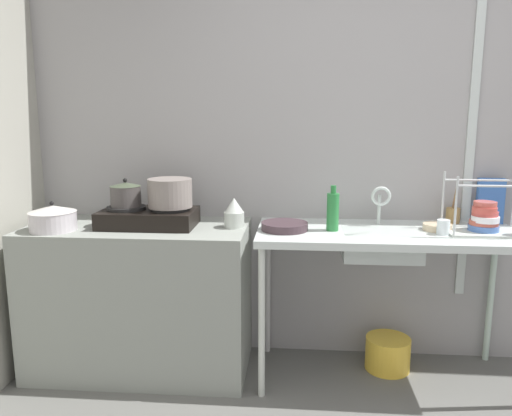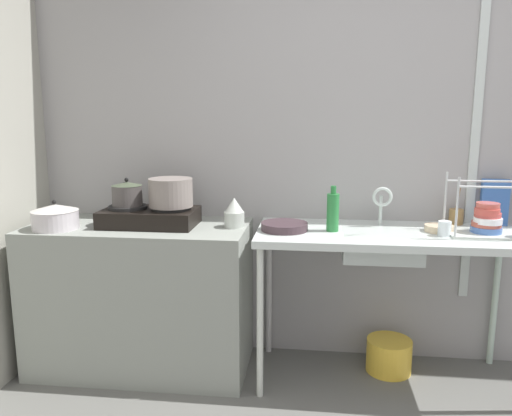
{
  "view_description": "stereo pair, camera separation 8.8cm",
  "coord_description": "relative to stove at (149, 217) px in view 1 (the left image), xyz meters",
  "views": [
    {
      "loc": [
        -0.67,
        -1.38,
        1.49
      ],
      "look_at": [
        -0.89,
        1.31,
        0.98
      ],
      "focal_mm": 34.8,
      "sensor_mm": 36.0,
      "label": 1
    },
    {
      "loc": [
        -0.58,
        -1.37,
        1.49
      ],
      "look_at": [
        -0.89,
        1.31,
        0.98
      ],
      "focal_mm": 34.8,
      "sensor_mm": 36.0,
      "label": 2
    }
  ],
  "objects": [
    {
      "name": "cup_by_rack",
      "position": [
        1.61,
        -0.06,
        -0.01
      ],
      "size": [
        0.07,
        0.07,
        0.08
      ],
      "primitive_type": "cylinder",
      "color": "white",
      "rests_on": "counter_sink"
    },
    {
      "name": "bucket_on_floor",
      "position": [
        1.39,
        0.09,
        -0.82
      ],
      "size": [
        0.26,
        0.26,
        0.19
      ],
      "primitive_type": "cylinder",
      "color": "yellow",
      "rests_on": "ground"
    },
    {
      "name": "wall_back",
      "position": [
        1.5,
        0.35,
        0.45
      ],
      "size": [
        5.34,
        0.1,
        2.74
      ],
      "primitive_type": "cube",
      "color": "#9C9B9A",
      "rests_on": "ground"
    },
    {
      "name": "wall_metal_strip",
      "position": [
        1.83,
        0.29,
        0.59
      ],
      "size": [
        0.05,
        0.01,
        2.19
      ],
      "primitive_type": "cube",
      "color": "silver"
    },
    {
      "name": "sink_basin",
      "position": [
        1.3,
        -0.0,
        -0.13
      ],
      "size": [
        0.42,
        0.29,
        0.15
      ],
      "primitive_type": "cube",
      "color": "silver",
      "rests_on": "counter_sink"
    },
    {
      "name": "bottle_by_sink",
      "position": [
        1.03,
        -0.02,
        0.05
      ],
      "size": [
        0.07,
        0.07,
        0.25
      ],
      "color": "#277738",
      "rests_on": "counter_sink"
    },
    {
      "name": "cereal_box",
      "position": [
        1.96,
        0.25,
        0.08
      ],
      "size": [
        0.15,
        0.07,
        0.26
      ],
      "primitive_type": "cube",
      "rotation": [
        0.0,
        0.0,
        -0.11
      ],
      "color": "#3A68B7",
      "rests_on": "counter_sink"
    },
    {
      "name": "counter_concrete",
      "position": [
        -0.07,
        -0.0,
        -0.48
      ],
      "size": [
        1.25,
        0.59,
        0.86
      ],
      "primitive_type": "cube",
      "color": "gray",
      "rests_on": "ground"
    },
    {
      "name": "frying_pan",
      "position": [
        0.77,
        -0.03,
        -0.03
      ],
      "size": [
        0.26,
        0.26,
        0.04
      ],
      "primitive_type": "cylinder",
      "color": "#3D2C33",
      "rests_on": "counter_sink"
    },
    {
      "name": "pot_on_left_burner",
      "position": [
        -0.13,
        -0.0,
        0.13
      ],
      "size": [
        0.17,
        0.17,
        0.16
      ],
      "color": "#484341",
      "rests_on": "stove"
    },
    {
      "name": "stove",
      "position": [
        0.0,
        0.0,
        0.0
      ],
      "size": [
        0.53,
        0.32,
        0.11
      ],
      "color": "black",
      "rests_on": "counter_concrete"
    },
    {
      "name": "pot_on_right_burner",
      "position": [
        0.13,
        -0.0,
        0.14
      ],
      "size": [
        0.25,
        0.25,
        0.16
      ],
      "color": "gray",
      "rests_on": "stove"
    },
    {
      "name": "faucet",
      "position": [
        1.31,
        0.14,
        0.1
      ],
      "size": [
        0.11,
        0.07,
        0.23
      ],
      "color": "silver",
      "rests_on": "counter_sink"
    },
    {
      "name": "dish_rack",
      "position": [
        1.84,
        -0.01,
        0.02
      ],
      "size": [
        0.4,
        0.25,
        0.32
      ],
      "color": "#B9BEBE",
      "rests_on": "counter_sink"
    },
    {
      "name": "utensil_jar",
      "position": [
        1.75,
        0.24,
        -0.01
      ],
      "size": [
        0.08,
        0.08,
        0.22
      ],
      "color": "#9E7945",
      "rests_on": "counter_sink"
    },
    {
      "name": "percolator",
      "position": [
        0.49,
        0.01,
        0.03
      ],
      "size": [
        0.11,
        0.11,
        0.17
      ],
      "color": "beige",
      "rests_on": "counter_concrete"
    },
    {
      "name": "small_bowl_on_drainboard",
      "position": [
        1.61,
        0.03,
        -0.03
      ],
      "size": [
        0.15,
        0.15,
        0.04
      ],
      "primitive_type": "cylinder",
      "color": "beige",
      "rests_on": "counter_sink"
    },
    {
      "name": "counter_sink",
      "position": [
        1.34,
        0.0,
        -0.12
      ],
      "size": [
        1.43,
        0.59,
        0.86
      ],
      "color": "silver",
      "rests_on": "ground"
    },
    {
      "name": "pot_beside_stove",
      "position": [
        -0.49,
        -0.15,
        0.02
      ],
      "size": [
        0.25,
        0.25,
        0.16
      ],
      "color": "silver",
      "rests_on": "counter_concrete"
    }
  ]
}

